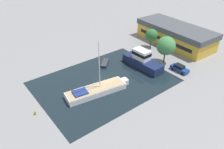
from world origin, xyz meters
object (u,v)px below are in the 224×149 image
quay_tree_by_water (151,35)px  small_dinghy (105,63)px  sailboat_moored (97,90)px  parked_car (180,68)px  motor_cruiser (142,61)px  quay_tree_near_building (166,46)px  warehouse_building (175,34)px

quay_tree_by_water → small_dinghy: bearing=-90.4°
sailboat_moored → small_dinghy: size_ratio=3.50×
parked_car → sailboat_moored: sailboat_moored is taller
quay_tree_by_water → motor_cruiser: quay_tree_by_water is taller
parked_car → quay_tree_near_building: bearing=-95.2°
motor_cruiser → sailboat_moored: bearing=-174.1°
warehouse_building → motor_cruiser: size_ratio=2.20×
parked_car → sailboat_moored: 20.20m
quay_tree_near_building → parked_car: quay_tree_near_building is taller
motor_cruiser → parked_car: bearing=-54.4°
parked_car → small_dinghy: parked_car is taller
quay_tree_near_building → quay_tree_by_water: bearing=155.1°
quay_tree_near_building → quay_tree_by_water: 8.90m
parked_car → motor_cruiser: size_ratio=0.41×
quay_tree_by_water → motor_cruiser: 11.43m
quay_tree_near_building → sailboat_moored: 20.38m
motor_cruiser → small_dinghy: (-6.28, -6.28, -1.22)m
warehouse_building → small_dinghy: size_ratio=5.99×
quay_tree_by_water → motor_cruiser: size_ratio=0.51×
quay_tree_near_building → motor_cruiser: quay_tree_near_building is taller
warehouse_building → quay_tree_by_water: (-2.07, -7.64, 1.00)m
sailboat_moored → motor_cruiser: 14.54m
warehouse_building → parked_car: 16.17m
small_dinghy → sailboat_moored: bearing=91.9°
warehouse_building → motor_cruiser: bearing=-74.1°
quay_tree_by_water → parked_car: quay_tree_by_water is taller
quay_tree_near_building → quay_tree_by_water: size_ratio=1.26×
quay_tree_by_water → small_dinghy: size_ratio=1.39×
motor_cruiser → warehouse_building: bearing=11.6°
quay_tree_near_building → small_dinghy: (-8.15, -11.93, -4.15)m
sailboat_moored → small_dinghy: 11.59m
warehouse_building → sailboat_moored: sailboat_moored is taller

